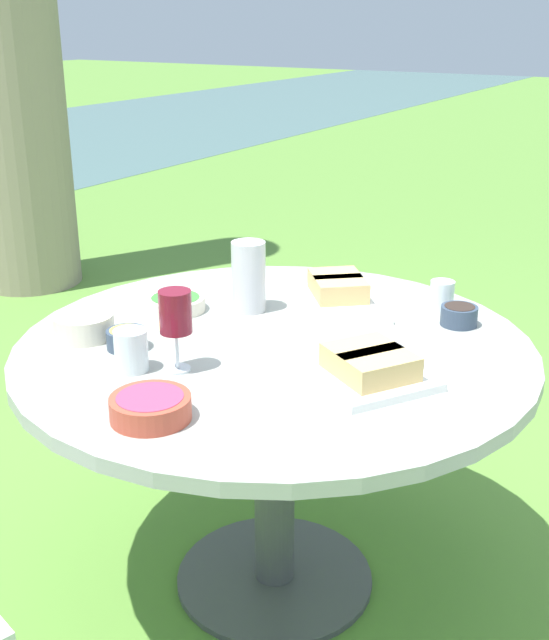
% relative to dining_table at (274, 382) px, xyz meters
% --- Properties ---
extents(ground_plane, '(40.00, 40.00, 0.00)m').
position_rel_dining_table_xyz_m(ground_plane, '(0.00, 0.00, -0.62)').
color(ground_plane, '#5B8C38').
extents(dining_table, '(1.31, 1.31, 0.73)m').
position_rel_dining_table_xyz_m(dining_table, '(0.00, 0.00, 0.00)').
color(dining_table, '#4C4C51').
rests_on(dining_table, ground_plane).
extents(water_pitcher, '(0.10, 0.09, 0.20)m').
position_rel_dining_table_xyz_m(water_pitcher, '(0.17, 0.18, 0.21)').
color(water_pitcher, silver).
rests_on(water_pitcher, dining_table).
extents(wine_glass, '(0.08, 0.08, 0.20)m').
position_rel_dining_table_xyz_m(wine_glass, '(-0.26, 0.11, 0.25)').
color(wine_glass, silver).
rests_on(wine_glass, dining_table).
extents(platter_bread_main, '(0.38, 0.40, 0.08)m').
position_rel_dining_table_xyz_m(platter_bread_main, '(-0.08, -0.29, 0.14)').
color(platter_bread_main, white).
rests_on(platter_bread_main, dining_table).
extents(platter_charcuterie, '(0.39, 0.38, 0.08)m').
position_rel_dining_table_xyz_m(platter_charcuterie, '(0.34, -0.01, 0.14)').
color(platter_charcuterie, white).
rests_on(platter_charcuterie, dining_table).
extents(bowl_fries, '(0.10, 0.10, 0.05)m').
position_rel_dining_table_xyz_m(bowl_fries, '(-0.22, 0.29, 0.14)').
color(bowl_fries, '#334256').
rests_on(bowl_fries, dining_table).
extents(bowl_salad, '(0.16, 0.16, 0.04)m').
position_rel_dining_table_xyz_m(bowl_salad, '(0.06, 0.36, 0.13)').
color(bowl_salad, beige).
rests_on(bowl_salad, dining_table).
extents(bowl_olives, '(0.10, 0.10, 0.05)m').
position_rel_dining_table_xyz_m(bowl_olives, '(0.36, -0.36, 0.14)').
color(bowl_olives, '#334256').
rests_on(bowl_olives, dining_table).
extents(bowl_dip_red, '(0.17, 0.17, 0.05)m').
position_rel_dining_table_xyz_m(bowl_dip_red, '(-0.48, 0.01, 0.14)').
color(bowl_dip_red, '#B74733').
rests_on(bowl_dip_red, dining_table).
extents(bowl_dip_cream, '(0.15, 0.15, 0.06)m').
position_rel_dining_table_xyz_m(bowl_dip_cream, '(-0.22, 0.44, 0.15)').
color(bowl_dip_cream, beige).
rests_on(bowl_dip_cream, dining_table).
extents(cup_water_near, '(0.08, 0.08, 0.10)m').
position_rel_dining_table_xyz_m(cup_water_near, '(-0.32, 0.20, 0.16)').
color(cup_water_near, silver).
rests_on(cup_water_near, dining_table).
extents(cup_water_far, '(0.07, 0.07, 0.08)m').
position_rel_dining_table_xyz_m(cup_water_far, '(0.45, -0.28, 0.15)').
color(cup_water_far, silver).
rests_on(cup_water_far, dining_table).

